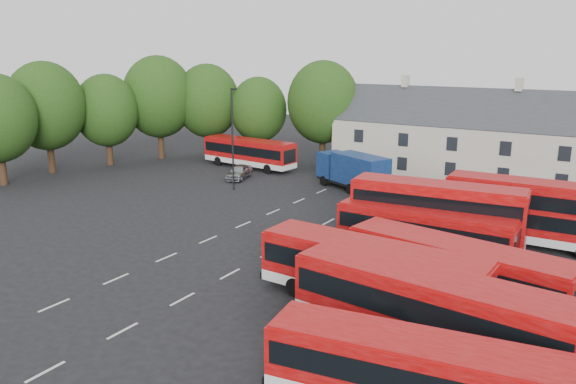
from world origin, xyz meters
name	(u,v)px	position (x,y,z in m)	size (l,w,h in m)	color
ground	(188,248)	(0.00, 0.00, 0.00)	(140.00, 140.00, 0.00)	black
lane_markings	(237,246)	(2.50, 2.00, 0.01)	(5.15, 33.80, 0.01)	beige
treeline	(163,105)	(-20.74, 19.36, 6.68)	(29.92, 32.59, 12.01)	black
terrace_houses	(513,145)	(14.00, 30.00, 3.86)	(35.70, 7.13, 10.06)	beige
bus_row_a	(415,370)	(18.42, -8.77, 1.78)	(10.70, 3.93, 2.96)	silver
bus_row_b	(429,305)	(17.36, -4.11, 2.06)	(12.33, 3.87, 3.43)	silver
bus_row_c	(371,269)	(13.55, -1.53, 1.98)	(11.73, 3.10, 3.29)	silver
bus_row_d	(456,267)	(17.02, 1.08, 1.94)	(11.66, 4.30, 3.22)	silver
bus_row_e	(424,229)	(13.48, 6.60, 1.84)	(10.84, 2.61, 3.06)	silver
bus_dd_south	(436,212)	(13.63, 8.32, 2.51)	(10.95, 3.54, 4.41)	silver
bus_dd_north	(531,209)	(18.60, 12.32, 2.49)	(10.72, 2.75, 4.37)	silver
bus_north	(249,151)	(-11.80, 22.99, 1.89)	(11.32, 3.54, 3.15)	silver
box_truck	(353,170)	(2.21, 19.85, 1.91)	(8.10, 5.38, 3.41)	black
silver_car	(239,172)	(-9.45, 18.06, 0.71)	(1.69, 4.19, 1.43)	#9D9FA4
lamppost	(233,137)	(-7.09, 14.09, 4.96)	(0.64, 0.28, 9.29)	black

